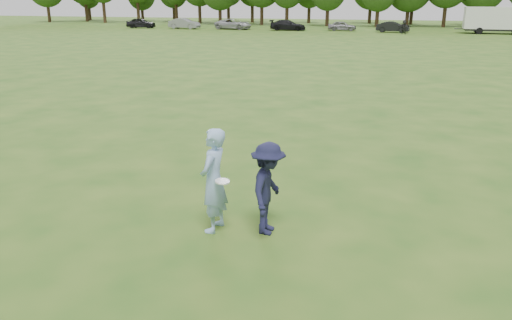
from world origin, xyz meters
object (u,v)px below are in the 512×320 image
(car_c, at_px, (233,24))
(cargo_trailer, at_px, (499,19))
(player_far_d, at_px, (404,27))
(car_a, at_px, (141,23))
(car_b, at_px, (184,24))
(thrower, at_px, (214,181))
(defender, at_px, (268,189))
(car_d, at_px, (288,25))
(car_e, at_px, (342,26))
(car_f, at_px, (393,27))

(car_c, distance_m, cargo_trailer, 34.43)
(player_far_d, bearing_deg, car_a, 170.36)
(car_b, bearing_deg, cargo_trailer, -87.06)
(thrower, distance_m, defender, 1.02)
(defender, relative_size, car_d, 0.36)
(defender, bearing_deg, car_c, 18.84)
(car_d, xyz_separation_m, car_e, (7.24, 1.28, -0.06))
(player_far_d, bearing_deg, car_c, 166.30)
(thrower, relative_size, car_a, 0.47)
(defender, xyz_separation_m, car_d, (-13.54, 60.67, -0.17))
(car_b, height_order, car_c, car_b)
(car_a, distance_m, cargo_trailer, 48.68)
(car_f, bearing_deg, car_d, 94.94)
(player_far_d, bearing_deg, car_d, 163.02)
(car_d, bearing_deg, cargo_trailer, -93.45)
(car_e, bearing_deg, car_d, 95.98)
(player_far_d, xyz_separation_m, car_d, (-15.35, 3.14, -0.14))
(cargo_trailer, bearing_deg, defender, -101.92)
(thrower, bearing_deg, car_b, -152.48)
(car_e, bearing_deg, cargo_trailer, -96.35)
(car_a, relative_size, car_c, 0.82)
(thrower, height_order, car_e, thrower)
(defender, distance_m, cargo_trailer, 62.54)
(player_far_d, distance_m, car_e, 9.24)
(thrower, xyz_separation_m, cargo_trailer, (13.91, 61.36, 0.78))
(thrower, bearing_deg, car_d, -165.50)
(thrower, relative_size, car_f, 0.48)
(car_a, distance_m, car_b, 7.07)
(car_f, bearing_deg, car_a, 96.31)
(defender, xyz_separation_m, car_e, (-6.30, 61.95, -0.23))
(cargo_trailer, bearing_deg, car_b, -178.50)
(car_b, relative_size, car_d, 0.93)
(player_far_d, relative_size, car_e, 0.44)
(car_a, relative_size, car_e, 1.12)
(car_e, bearing_deg, defender, -178.26)
(car_b, height_order, car_f, car_b)
(player_far_d, distance_m, car_c, 23.57)
(car_a, xyz_separation_m, car_d, (22.21, 0.37, -0.02))
(car_e, distance_m, car_f, 6.89)
(car_a, height_order, car_e, car_a)
(car_b, relative_size, car_f, 1.09)
(car_c, bearing_deg, car_a, 98.90)
(car_d, xyz_separation_m, car_f, (13.94, -0.31, -0.02))
(car_b, relative_size, car_e, 1.18)
(car_a, distance_m, car_f, 36.16)
(car_a, distance_m, car_d, 22.22)
(defender, bearing_deg, cargo_trailer, -12.52)
(car_b, relative_size, car_c, 0.87)
(car_b, xyz_separation_m, car_f, (29.09, 0.27, -0.06))
(car_d, relative_size, cargo_trailer, 0.54)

